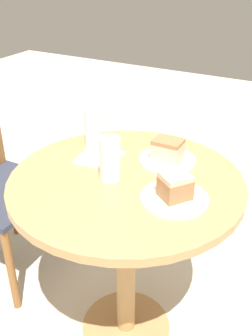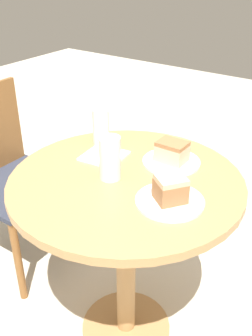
{
  "view_description": "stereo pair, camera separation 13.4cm",
  "coord_description": "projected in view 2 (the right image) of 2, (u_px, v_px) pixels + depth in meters",
  "views": [
    {
      "loc": [
        -1.02,
        -0.56,
        1.47
      ],
      "look_at": [
        0.0,
        0.0,
        0.81
      ],
      "focal_mm": 42.0,
      "sensor_mm": 36.0,
      "label": 1
    },
    {
      "loc": [
        -0.95,
        -0.67,
        1.47
      ],
      "look_at": [
        0.0,
        0.0,
        0.81
      ],
      "focal_mm": 42.0,
      "sensor_mm": 36.0,
      "label": 2
    }
  ],
  "objects": [
    {
      "name": "plate_far",
      "position": [
        170.0,
        201.0,
        1.22
      ],
      "size": [
        0.22,
        0.22,
        0.01
      ],
      "color": "white",
      "rests_on": "table"
    },
    {
      "name": "chair",
      "position": [
        7.0,
        175.0,
        1.93
      ],
      "size": [
        0.47,
        0.43,
        0.91
      ],
      "rotation": [
        0.0,
        0.0,
        0.02
      ],
      "color": "brown",
      "rests_on": "ground_plane"
    },
    {
      "name": "cake_slice_near",
      "position": [
        172.0,
        152.0,
        1.43
      ],
      "size": [
        0.08,
        0.11,
        0.08
      ],
      "rotation": [
        0.0,
        0.0,
        0.0
      ],
      "color": "beige",
      "rests_on": "plate_near"
    },
    {
      "name": "ground_plane",
      "position": [
        126.0,
        328.0,
        1.74
      ],
      "size": [
        8.0,
        8.0,
        0.0
      ],
      "primitive_type": "plane",
      "color": "beige"
    },
    {
      "name": "glass_lemonade",
      "position": [
        110.0,
        160.0,
        1.33
      ],
      "size": [
        0.07,
        0.07,
        0.15
      ],
      "color": "beige",
      "rests_on": "table"
    },
    {
      "name": "glass_water",
      "position": [
        101.0,
        129.0,
        1.57
      ],
      "size": [
        0.07,
        0.07,
        0.15
      ],
      "color": "silver",
      "rests_on": "table"
    },
    {
      "name": "napkin_stack",
      "position": [
        104.0,
        156.0,
        1.49
      ],
      "size": [
        0.17,
        0.17,
        0.01
      ],
      "rotation": [
        0.0,
        0.0,
        0.11
      ],
      "color": "white",
      "rests_on": "table"
    },
    {
      "name": "cake_slice_far",
      "position": [
        171.0,
        189.0,
        1.2
      ],
      "size": [
        0.12,
        0.12,
        0.08
      ],
      "rotation": [
        0.0,
        0.0,
        0.94
      ],
      "color": "#9E6B42",
      "rests_on": "plate_far"
    },
    {
      "name": "table",
      "position": [
        126.0,
        218.0,
        1.44
      ],
      "size": [
        0.82,
        0.82,
        0.77
      ],
      "color": "tan",
      "rests_on": "ground_plane"
    },
    {
      "name": "plate_near",
      "position": [
        171.0,
        162.0,
        1.45
      ],
      "size": [
        0.21,
        0.21,
        0.01
      ],
      "color": "white",
      "rests_on": "table"
    }
  ]
}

